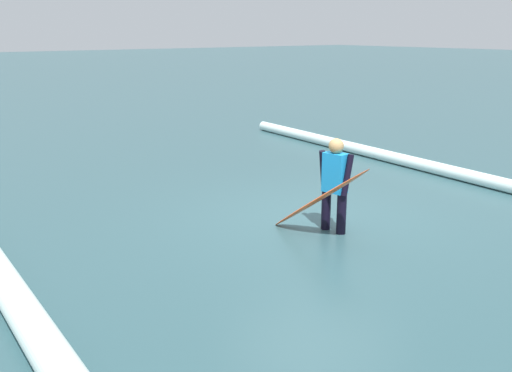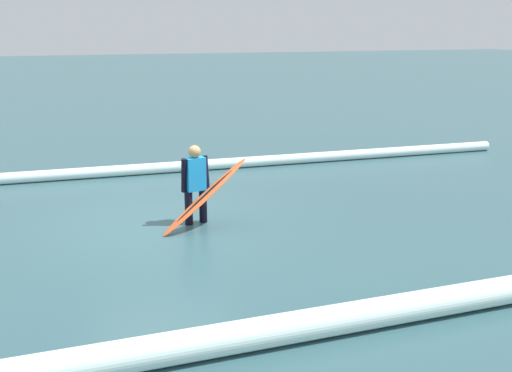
% 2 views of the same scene
% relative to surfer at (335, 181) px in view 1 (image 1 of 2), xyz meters
% --- Properties ---
extents(ground_plane, '(153.19, 153.19, 0.00)m').
position_rel_surfer_xyz_m(ground_plane, '(0.61, -0.26, -0.78)').
color(ground_plane, '#2F5258').
extents(surfer, '(0.51, 0.26, 1.40)m').
position_rel_surfer_xyz_m(surfer, '(0.00, 0.00, 0.00)').
color(surfer, black).
rests_on(surfer, ground_plane).
extents(surfboard, '(1.66, 0.56, 1.19)m').
position_rel_surfer_xyz_m(surfboard, '(-0.06, 0.37, -0.20)').
color(surfboard, '#E55926').
rests_on(surfboard, ground_plane).
extents(wave_crest_midground, '(16.90, 0.89, 0.35)m').
position_rel_surfer_xyz_m(wave_crest_midground, '(-0.76, 4.51, -0.61)').
color(wave_crest_midground, white).
rests_on(wave_crest_midground, ground_plane).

